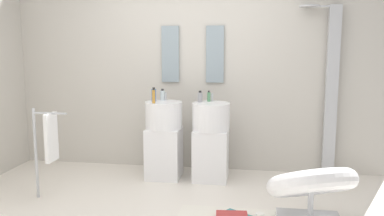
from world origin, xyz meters
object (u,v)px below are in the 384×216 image
(pedestal_sink_left, at_px, (164,138))
(towel_rack, at_px, (49,139))
(soap_bottle_amber, at_px, (154,96))
(soap_bottle_blue, at_px, (154,95))
(shower_column, at_px, (330,88))
(magazine_red, at_px, (232,216))
(pedestal_sink_right, at_px, (211,140))
(soap_bottle_clear, at_px, (163,95))
(soap_bottle_green, at_px, (209,97))
(soap_bottle_grey, at_px, (200,97))
(lounge_chair, at_px, (311,189))

(pedestal_sink_left, relative_size, towel_rack, 1.08)
(soap_bottle_amber, height_order, soap_bottle_blue, soap_bottle_amber)
(shower_column, distance_m, magazine_red, 2.09)
(pedestal_sink_right, relative_size, soap_bottle_clear, 7.31)
(towel_rack, bearing_deg, soap_bottle_green, 31.99)
(magazine_red, bearing_deg, soap_bottle_amber, 129.93)
(pedestal_sink_left, height_order, shower_column, shower_column)
(shower_column, relative_size, soap_bottle_amber, 11.78)
(pedestal_sink_left, relative_size, magazine_red, 3.55)
(magazine_red, height_order, soap_bottle_grey, soap_bottle_grey)
(shower_column, distance_m, soap_bottle_blue, 2.11)
(magazine_red, height_order, soap_bottle_blue, soap_bottle_blue)
(shower_column, bearing_deg, lounge_chair, -104.29)
(shower_column, relative_size, soap_bottle_clear, 14.67)
(soap_bottle_grey, height_order, soap_bottle_blue, soap_bottle_blue)
(soap_bottle_green, bearing_deg, magazine_red, -73.64)
(pedestal_sink_right, xyz_separation_m, soap_bottle_green, (-0.04, 0.11, 0.50))
(towel_rack, bearing_deg, pedestal_sink_right, 28.26)
(towel_rack, xyz_separation_m, magazine_red, (1.89, -0.23, -0.60))
(soap_bottle_green, distance_m, soap_bottle_amber, 0.66)
(shower_column, distance_m, soap_bottle_clear, 2.01)
(magazine_red, distance_m, soap_bottle_green, 1.57)
(pedestal_sink_left, height_order, soap_bottle_green, soap_bottle_green)
(pedestal_sink_right, distance_m, towel_rack, 1.80)
(towel_rack, bearing_deg, soap_bottle_amber, 37.65)
(soap_bottle_clear, height_order, soap_bottle_grey, soap_bottle_clear)
(lounge_chair, bearing_deg, soap_bottle_grey, 133.49)
(soap_bottle_green, distance_m, soap_bottle_grey, 0.12)
(soap_bottle_amber, height_order, soap_bottle_grey, soap_bottle_amber)
(lounge_chair, height_order, soap_bottle_grey, soap_bottle_grey)
(lounge_chair, xyz_separation_m, soap_bottle_amber, (-1.65, 1.02, 0.65))
(magazine_red, height_order, soap_bottle_amber, soap_bottle_amber)
(pedestal_sink_left, bearing_deg, shower_column, 10.74)
(soap_bottle_amber, distance_m, soap_bottle_grey, 0.54)
(pedestal_sink_left, relative_size, soap_bottle_grey, 7.62)
(magazine_red, bearing_deg, towel_rack, 167.59)
(pedestal_sink_left, distance_m, shower_column, 2.08)
(pedestal_sink_left, xyz_separation_m, magazine_red, (0.88, -1.08, -0.45))
(soap_bottle_amber, bearing_deg, pedestal_sink_left, 56.83)
(towel_rack, height_order, soap_bottle_green, soap_bottle_green)
(soap_bottle_grey, relative_size, soap_bottle_blue, 0.81)
(soap_bottle_blue, bearing_deg, soap_bottle_grey, 0.91)
(pedestal_sink_right, distance_m, soap_bottle_grey, 0.52)
(soap_bottle_grey, bearing_deg, pedestal_sink_left, -174.49)
(lounge_chair, xyz_separation_m, soap_bottle_blue, (-1.69, 1.19, 0.65))
(magazine_red, distance_m, soap_bottle_amber, 1.67)
(magazine_red, relative_size, soap_bottle_clear, 2.06)
(towel_rack, xyz_separation_m, soap_bottle_green, (1.54, 0.96, 0.35))
(pedestal_sink_right, distance_m, shower_column, 1.56)
(lounge_chair, xyz_separation_m, soap_bottle_green, (-1.04, 1.27, 0.63))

